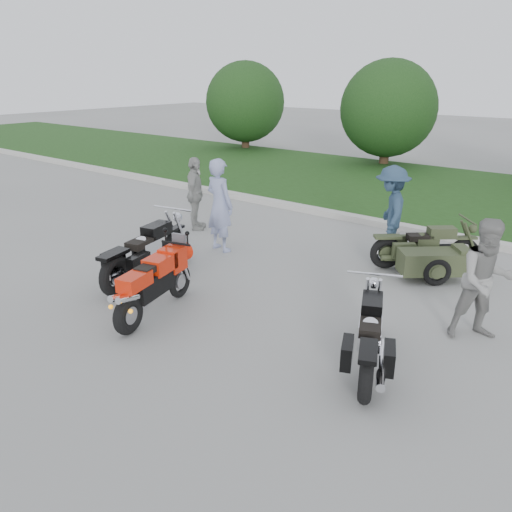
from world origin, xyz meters
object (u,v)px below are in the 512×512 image
Objects in this scene: sportbike_red at (153,283)px; person_back at (195,194)px; cruiser_right at (370,339)px; person_grey at (486,280)px; cruiser_left at (144,255)px; person_stripe at (220,205)px; person_denim at (390,212)px; cruiser_sidecar at (428,256)px.

sportbike_red is 1.12× the size of person_back.
person_back reaches higher than cruiser_right.
person_grey is at bearing -133.81° from person_back.
cruiser_left is 1.39× the size of person_grey.
person_back is (-1.44, 0.74, -0.11)m from person_stripe.
person_back is at bearing -103.79° from person_denim.
cruiser_left is 2.08m from person_stripe.
person_grey is 6.84m from person_back.
person_stripe is at bearing 129.81° from cruiser_right.
person_grey is 3.36m from person_denim.
person_grey is (5.29, -0.48, -0.10)m from person_stripe.
cruiser_left is at bearing 174.46° from person_back.
sportbike_red is 4.47m from person_back.
person_grey is at bearing 18.01° from person_denim.
person_grey reaches higher than person_back.
person_stripe is 1.05× the size of person_denim.
cruiser_left is at bearing 153.95° from cruiser_right.
cruiser_sidecar is 1.07× the size of person_back.
person_denim is at bearing 41.30° from cruiser_left.
person_back is at bearing 129.54° from cruiser_right.
cruiser_sidecar is 0.95× the size of person_stripe.
cruiser_right is 1.08× the size of person_denim.
cruiser_sidecar is 1.28m from person_denim.
cruiser_right reaches higher than cruiser_sidecar.
person_stripe is 1.62m from person_back.
person_denim is at bearing 56.25° from sportbike_red.
person_grey is (5.26, 1.55, 0.38)m from cruiser_left.
sportbike_red is at bearing 120.91° from person_stripe.
person_stripe is (-0.03, 2.03, 0.48)m from cruiser_left.
cruiser_left is (-1.19, 0.81, -0.06)m from sportbike_red.
sportbike_red is at bearing -176.88° from person_back.
sportbike_red is 4.71m from person_grey.
person_grey reaches higher than cruiser_left.
cruiser_right is at bearing 161.55° from person_stripe.
person_grey is at bearing 15.74° from sportbike_red.
person_stripe is at bearing -112.09° from cruiser_sidecar.
person_denim is (1.64, 4.69, 0.37)m from sportbike_red.
cruiser_sidecar is at bearing 28.29° from cruiser_left.
person_denim reaches higher than cruiser_sidecar.
person_denim is at bearing 97.07° from person_grey.
cruiser_right is 4.35m from person_denim.
person_denim reaches higher than cruiser_right.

